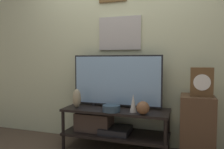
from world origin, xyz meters
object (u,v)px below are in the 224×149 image
vase_round_glass (143,108)px  mantel_clock (202,82)px  vase_urn_stoneware (77,98)px  television (116,80)px  vase_slim_bronze (133,103)px  vase_wide_bowl (111,108)px

vase_round_glass → mantel_clock: mantel_clock is taller
vase_urn_stoneware → mantel_clock: bearing=3.4°
television → vase_slim_bronze: 0.42m
vase_wide_bowl → television: bearing=94.2°
vase_round_glass → vase_slim_bronze: 0.14m
vase_urn_stoneware → mantel_clock: mantel_clock is taller
vase_round_glass → mantel_clock: (0.61, 0.18, 0.29)m
television → vase_urn_stoneware: television is taller
mantel_clock → vase_urn_stoneware: bearing=-176.6°
vase_wide_bowl → mantel_clock: size_ratio=0.66×
television → vase_slim_bronze: bearing=-38.8°
vase_slim_bronze → vase_urn_stoneware: 0.74m
vase_round_glass → vase_wide_bowl: size_ratio=0.71×
vase_round_glass → vase_slim_bronze: vase_slim_bronze is taller
vase_round_glass → mantel_clock: 0.70m
vase_slim_bronze → vase_urn_stoneware: bearing=178.1°
vase_slim_bronze → vase_wide_bowl: 0.26m
vase_slim_bronze → vase_urn_stoneware: size_ratio=0.90×
vase_round_glass → vase_urn_stoneware: bearing=174.1°
television → vase_urn_stoneware: 0.55m
television → vase_slim_bronze: (0.27, -0.22, -0.24)m
television → vase_slim_bronze: size_ratio=5.46×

